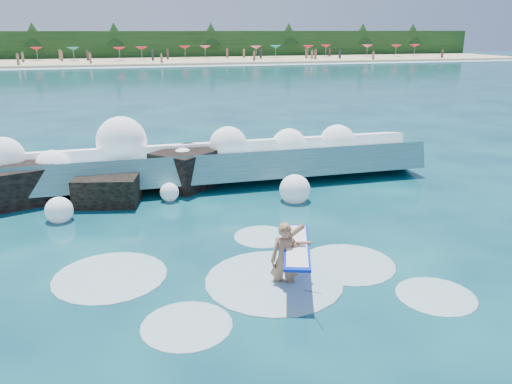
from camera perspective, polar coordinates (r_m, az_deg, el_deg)
The scene contains 11 objects.
ground at distance 11.70m, azimuth -4.65°, elevation -9.16°, with size 200.00×200.00×0.00m, color #082C40.
beach at distance 88.42m, azimuth -14.16°, elevation 14.27°, with size 140.00×20.00×0.40m, color tan.
wet_band at distance 77.45m, azimuth -13.95°, elevation 13.69°, with size 140.00×5.00×0.08m, color silver.
treeline at distance 98.31m, azimuth -14.42°, elevation 15.94°, with size 140.00×4.00×5.00m, color black.
breaking_wave at distance 18.26m, azimuth -11.68°, elevation 2.67°, with size 19.94×3.04×1.72m.
rock_cluster at distance 17.46m, azimuth -17.75°, elevation 1.04°, with size 8.63×3.51×1.51m.
surfer_with_board at distance 10.91m, azimuth 3.63°, elevation -7.49°, with size 1.28×2.91×1.73m.
wave_spray at distance 18.01m, azimuth -11.41°, elevation 4.26°, with size 15.56×5.09×2.53m.
surf_foam at distance 11.44m, azimuth -0.55°, elevation -9.75°, with size 8.80×5.62×0.16m.
beach_umbrellas at distance 89.88m, azimuth -14.37°, elevation 15.62°, with size 112.55×5.99×0.50m.
beachgoers at distance 86.44m, azimuth -8.13°, elevation 15.16°, with size 107.67×13.23×1.94m.
Camera 1 is at (-1.76, -10.25, 5.35)m, focal length 35.00 mm.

